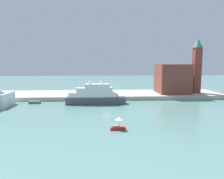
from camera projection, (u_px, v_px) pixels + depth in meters
ground at (106, 109)px, 72.38m from camera, size 400.00×400.00×0.00m
quay_dock at (104, 95)px, 99.37m from camera, size 110.00×22.71×1.73m
large_yacht at (95, 96)px, 81.20m from camera, size 23.10×4.36×10.81m
small_motorboat at (118, 124)px, 49.60m from camera, size 3.61×1.92×3.08m
work_barge at (35, 102)px, 82.30m from camera, size 4.30×1.85×0.97m
harbor_building at (172, 79)px, 99.35m from camera, size 14.31×13.99×13.59m
bell_tower at (197, 64)px, 98.41m from camera, size 4.43×4.43×25.65m
parked_car at (76, 95)px, 90.29m from camera, size 4.05×1.86×1.36m
person_figure at (85, 93)px, 93.58m from camera, size 0.36×0.36×1.54m
mooring_bollard at (117, 95)px, 89.97m from camera, size 0.48×0.48×0.87m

